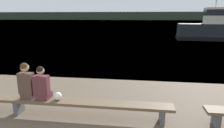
{
  "coord_description": "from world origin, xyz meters",
  "views": [
    {
      "loc": [
        2.48,
        -1.44,
        2.75
      ],
      "look_at": [
        1.41,
        6.48,
        0.82
      ],
      "focal_mm": 32.0,
      "sensor_mm": 36.0,
      "label": 1
    }
  ],
  "objects_px": {
    "bench_main": "(18,100)",
    "person_left": "(27,82)",
    "person_right": "(42,85)",
    "shopping_bag": "(58,96)",
    "tugboat_red": "(213,30)"
  },
  "relations": [
    {
      "from": "shopping_bag",
      "to": "tugboat_red",
      "type": "xyz_separation_m",
      "value": [
        10.63,
        19.85,
        0.59
      ]
    },
    {
      "from": "bench_main",
      "to": "person_left",
      "type": "bearing_deg",
      "value": -0.09
    },
    {
      "from": "person_left",
      "to": "shopping_bag",
      "type": "distance_m",
      "value": 0.95
    },
    {
      "from": "bench_main",
      "to": "person_left",
      "type": "xyz_separation_m",
      "value": [
        0.32,
        -0.0,
        0.55
      ]
    },
    {
      "from": "bench_main",
      "to": "person_left",
      "type": "distance_m",
      "value": 0.64
    },
    {
      "from": "bench_main",
      "to": "shopping_bag",
      "type": "bearing_deg",
      "value": 0.67
    },
    {
      "from": "bench_main",
      "to": "tugboat_red",
      "type": "xyz_separation_m",
      "value": [
        11.83,
        19.86,
        0.77
      ]
    },
    {
      "from": "shopping_bag",
      "to": "tugboat_red",
      "type": "bearing_deg",
      "value": 61.82
    },
    {
      "from": "bench_main",
      "to": "shopping_bag",
      "type": "distance_m",
      "value": 1.21
    },
    {
      "from": "person_left",
      "to": "shopping_bag",
      "type": "height_order",
      "value": "person_left"
    },
    {
      "from": "bench_main",
      "to": "person_right",
      "type": "relative_size",
      "value": 9.02
    },
    {
      "from": "person_right",
      "to": "tugboat_red",
      "type": "bearing_deg",
      "value": 60.88
    },
    {
      "from": "shopping_bag",
      "to": "tugboat_red",
      "type": "height_order",
      "value": "tugboat_red"
    },
    {
      "from": "person_left",
      "to": "person_right",
      "type": "distance_m",
      "value": 0.45
    },
    {
      "from": "person_right",
      "to": "shopping_bag",
      "type": "xyz_separation_m",
      "value": [
        0.43,
        0.01,
        -0.31
      ]
    }
  ]
}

